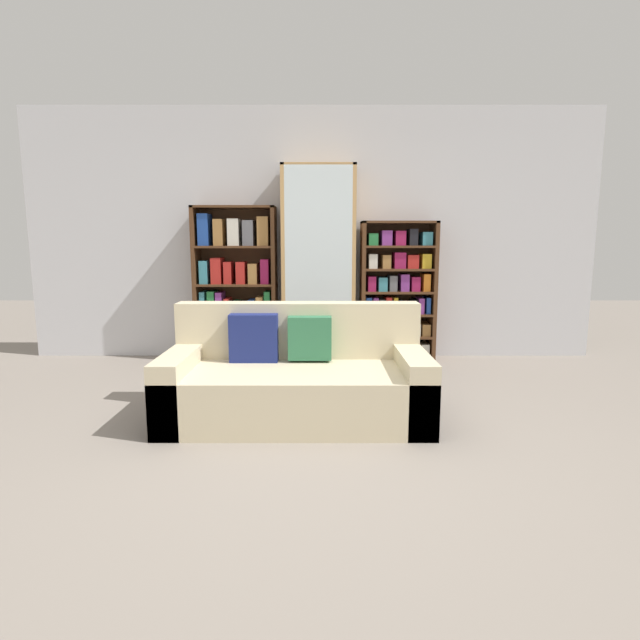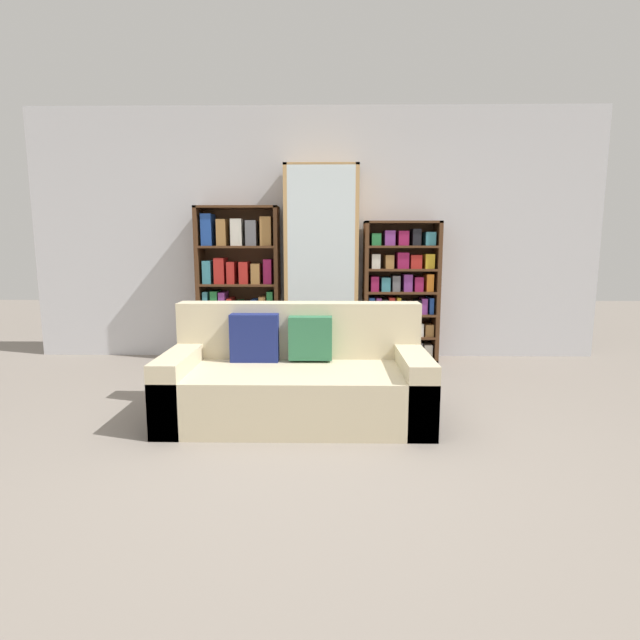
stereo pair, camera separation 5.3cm
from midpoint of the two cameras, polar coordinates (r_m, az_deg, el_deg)
The scene contains 7 objects.
ground_plane at distance 3.18m, azimuth -1.27°, elevation -14.69°, with size 16.00×16.00×0.00m, color gray.
wall_back at distance 5.55m, azimuth -0.28°, elevation 9.70°, with size 6.21×0.06×2.70m.
couch at distance 3.68m, azimuth -2.27°, elevation -6.81°, with size 1.87×0.90×0.81m.
bookshelf_left at distance 5.45m, azimuth -8.95°, elevation 3.69°, with size 0.87×0.32×1.65m.
display_cabinet at distance 5.33m, azimuth 0.44°, elevation 6.28°, with size 0.77×0.36×2.06m.
bookshelf_right at distance 5.43m, azimuth 9.48°, elevation 2.94°, with size 0.80×0.32×1.49m.
wine_bottle at distance 4.86m, azimuth 6.67°, elevation -4.45°, with size 0.08×0.08×0.38m.
Camera 2 is at (0.14, -2.91, 1.27)m, focal length 28.00 mm.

